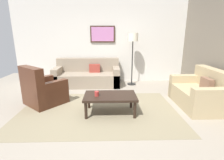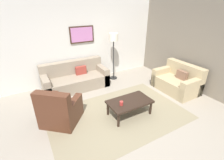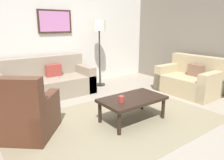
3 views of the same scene
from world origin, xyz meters
TOP-DOWN VIEW (x-y plane):
  - ground_plane at (0.00, 0.00)m, footprint 8.00×8.00m
  - rear_partition at (0.00, 2.60)m, footprint 6.00×0.12m
  - stone_feature_panel at (3.00, 0.00)m, footprint 0.12×5.20m
  - area_rug at (0.00, 0.00)m, footprint 3.47×2.24m
  - couch_main at (-0.46, 2.09)m, footprint 2.12×0.92m
  - couch_loveseat at (2.44, 0.21)m, footprint 0.91×1.37m
  - armchair_leather at (-1.37, 0.43)m, footprint 1.13×1.13m
  - coffee_table at (0.27, -0.11)m, footprint 1.10×0.64m
  - cup at (-0.02, -0.16)m, footprint 0.09×0.09m
  - lamp_standing at (1.04, 2.06)m, footprint 0.32×0.32m
  - framed_artwork at (0.06, 2.51)m, footprint 0.84×0.04m

SIDE VIEW (x-z plane):
  - ground_plane at x=0.00m, z-range 0.00..0.00m
  - area_rug at x=0.00m, z-range 0.00..0.01m
  - couch_main at x=-0.46m, z-range -0.14..0.74m
  - couch_loveseat at x=2.44m, z-range -0.14..0.74m
  - armchair_leather at x=-1.37m, z-range -0.17..0.78m
  - coffee_table at x=0.27m, z-range 0.15..0.56m
  - cup at x=-0.02m, z-range 0.41..0.51m
  - rear_partition at x=0.00m, z-range 0.00..2.80m
  - stone_feature_panel at x=3.00m, z-range 0.00..2.80m
  - lamp_standing at x=1.04m, z-range 0.55..2.26m
  - framed_artwork at x=0.06m, z-range 1.40..1.95m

